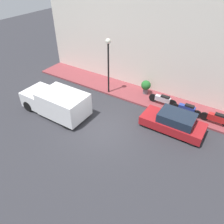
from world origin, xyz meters
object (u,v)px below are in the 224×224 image
object	(u,v)px
delivery_van	(56,102)
motorcycle_blue	(187,109)
parked_car	(174,122)
motorcycle_red	(216,118)
potted_plant	(146,86)
scooter_silver	(163,99)
streetlamp	(108,56)

from	to	relation	value
delivery_van	motorcycle_blue	size ratio (longest dim) A/B	2.34
parked_car	motorcycle_red	world-z (taller)	parked_car
potted_plant	motorcycle_blue	bearing A→B (deg)	-105.61
motorcycle_red	scooter_silver	size ratio (longest dim) A/B	0.94
motorcycle_red	motorcycle_blue	distance (m)	1.88
potted_plant	streetlamp	bearing A→B (deg)	117.98
motorcycle_blue	potted_plant	bearing A→B (deg)	74.39
scooter_silver	delivery_van	bearing A→B (deg)	129.00
scooter_silver	motorcycle_blue	bearing A→B (deg)	-97.95
motorcycle_red	potted_plant	size ratio (longest dim) A/B	1.80
delivery_van	motorcycle_blue	distance (m)	8.77
delivery_van	motorcycle_red	xyz separation A→B (m)	(4.43, -9.44, -0.34)
motorcycle_red	motorcycle_blue	size ratio (longest dim) A/B	0.97
scooter_silver	streetlamp	world-z (taller)	streetlamp
delivery_van	parked_car	bearing A→B (deg)	-70.75
scooter_silver	motorcycle_red	bearing A→B (deg)	-93.86
motorcycle_red	potted_plant	bearing A→B (deg)	79.73
delivery_van	motorcycle_blue	bearing A→B (deg)	-59.65
delivery_van	potted_plant	xyz separation A→B (m)	(5.40, -4.07, -0.11)
potted_plant	motorcycle_red	bearing A→B (deg)	-100.27
delivery_van	motorcycle_red	size ratio (longest dim) A/B	2.42
motorcycle_blue	scooter_silver	bearing A→B (deg)	82.05
motorcycle_red	scooter_silver	bearing A→B (deg)	86.14
streetlamp	motorcycle_red	bearing A→B (deg)	-87.35
motorcycle_blue	streetlamp	size ratio (longest dim) A/B	0.48
delivery_van	scooter_silver	xyz separation A→B (m)	(4.68, -5.77, -0.35)
streetlamp	potted_plant	bearing A→B (deg)	-62.02
parked_car	scooter_silver	size ratio (longest dim) A/B	1.85
streetlamp	potted_plant	size ratio (longest dim) A/B	3.85
parked_car	potted_plant	bearing A→B (deg)	48.82
motorcycle_red	scooter_silver	world-z (taller)	motorcycle_red
parked_car	motorcycle_blue	xyz separation A→B (m)	(1.87, -0.24, -0.04)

